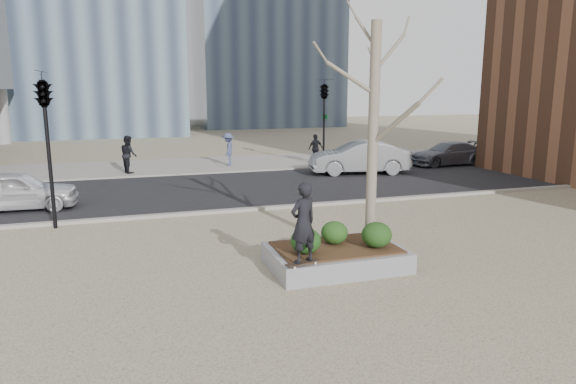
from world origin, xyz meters
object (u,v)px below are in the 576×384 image
object	(u,v)px
skateboard	(303,264)
police_car	(16,190)
skateboarder	(303,223)
planter	(336,258)

from	to	relation	value
skateboard	police_car	world-z (taller)	police_car
skateboarder	police_car	xyz separation A→B (m)	(-6.87, 9.30, -0.68)
skateboarder	police_car	bearing A→B (deg)	-73.47
planter	skateboard	size ratio (longest dim) A/B	3.85
skateboard	skateboarder	size ratio (longest dim) A/B	0.47
planter	police_car	distance (m)	11.60
planter	skateboarder	xyz separation A→B (m)	(-1.10, -0.88, 1.13)
skateboarder	planter	bearing A→B (deg)	-161.26
planter	skateboard	world-z (taller)	skateboard
skateboarder	police_car	world-z (taller)	skateboarder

